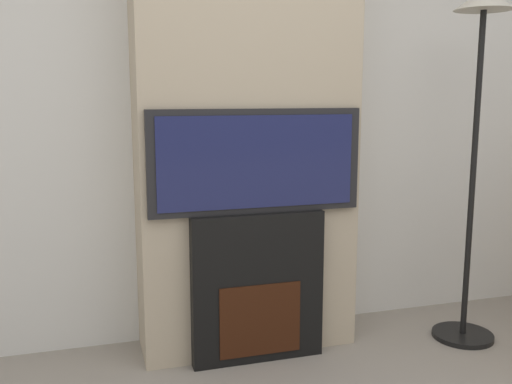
# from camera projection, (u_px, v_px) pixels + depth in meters

# --- Properties ---
(wall_back) EXTENTS (6.00, 0.06, 2.70)m
(wall_back) POSITION_uv_depth(u_px,v_px,m) (235.00, 78.00, 2.92)
(wall_back) COLOR silver
(wall_back) RESTS_ON ground_plane
(chimney_breast) EXTENTS (1.06, 0.35, 2.70)m
(chimney_breast) POSITION_uv_depth(u_px,v_px,m) (245.00, 77.00, 2.73)
(chimney_breast) COLOR tan
(chimney_breast) RESTS_ON ground_plane
(fireplace) EXTENTS (0.64, 0.15, 0.72)m
(fireplace) POSITION_uv_depth(u_px,v_px,m) (256.00, 286.00, 2.73)
(fireplace) COLOR black
(fireplace) RESTS_ON ground_plane
(television) EXTENTS (1.01, 0.07, 0.48)m
(television) POSITION_uv_depth(u_px,v_px,m) (256.00, 161.00, 2.62)
(television) COLOR black
(television) RESTS_ON fireplace
(floor_lamp) EXTENTS (0.31, 0.31, 1.77)m
(floor_lamp) POSITION_uv_depth(u_px,v_px,m) (478.00, 97.00, 2.80)
(floor_lamp) COLOR black
(floor_lamp) RESTS_ON ground_plane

